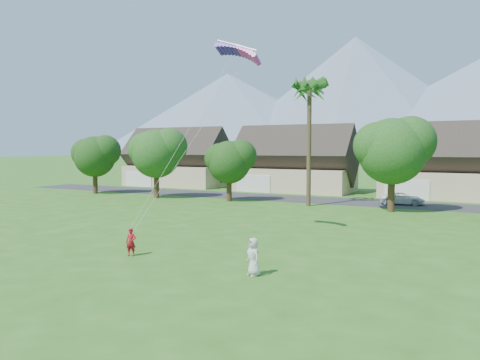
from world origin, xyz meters
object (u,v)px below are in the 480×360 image
Objects in this scene: watcher at (253,257)px; parafoil_kite at (239,51)px; kite_flyer at (131,242)px; parked_car at (402,199)px.

parafoil_kite is at bearing 157.08° from watcher.
watcher is at bearing -55.21° from parafoil_kite.
watcher is 0.56× the size of parafoil_kite.
kite_flyer is at bearing -109.55° from parafoil_kite.
kite_flyer is 13.42m from parafoil_kite.
parafoil_kite is at bearing 156.45° from parked_car.
parked_car is 26.70m from parafoil_kite.
watcher is at bearing -23.29° from kite_flyer.
watcher is at bearing 168.50° from parked_car.
parked_car is (9.37, 30.33, -0.14)m from kite_flyer.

